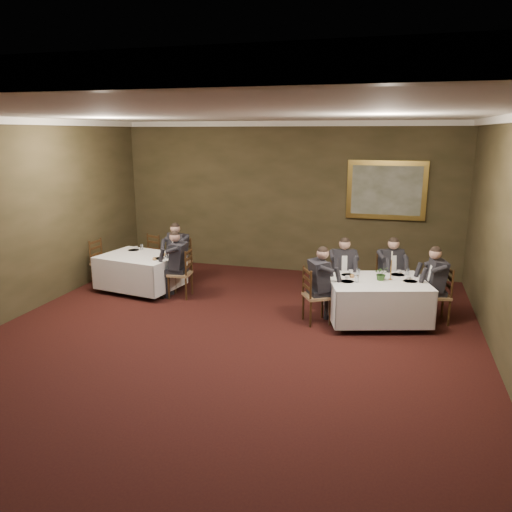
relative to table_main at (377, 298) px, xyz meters
The scene contains 25 objects.
ground 3.07m from the table_main, 137.81° to the right, with size 10.00×10.00×0.00m, color black.
ceiling 4.30m from the table_main, 137.81° to the right, with size 8.00×10.00×0.10m, color silver.
back_wall 3.94m from the table_main, 127.16° to the left, with size 8.00×0.10×3.50m, color #302B18.
crown_molding 4.26m from the table_main, 137.81° to the right, with size 8.00×10.00×0.12m.
table_main is the anchor object (origin of this frame).
table_second 4.88m from the table_main, behind, with size 1.77×1.46×0.67m.
chair_main_backleft 0.98m from the table_main, 133.87° to the left, with size 0.53×0.52×1.00m.
diner_main_backleft 0.96m from the table_main, 134.21° to the left, with size 0.51×0.56×1.35m.
chair_main_backright 0.98m from the table_main, 78.83° to the left, with size 0.58×0.57×1.00m.
diner_main_backright 0.96m from the table_main, 78.42° to the left, with size 0.56×0.60×1.35m.
chair_main_endleft 1.07m from the table_main, 163.54° to the right, with size 0.58×0.59×1.00m.
diner_main_endleft 1.05m from the table_main, 163.68° to the right, with size 0.61×0.58×1.35m.
chair_main_endright 1.07m from the table_main, 16.27° to the left, with size 0.50×0.52×1.00m.
diner_main_endright 1.05m from the table_main, 16.32° to the left, with size 0.55×0.49×1.35m.
chair_sec_backleft 5.31m from the table_main, 164.72° to the left, with size 0.56×0.55×1.00m.
chair_sec_backright 4.47m from the table_main, 163.69° to the left, with size 0.54×0.52×1.00m.
diner_sec_backright 4.47m from the table_main, 163.84° to the left, with size 0.51×0.57×1.35m.
chair_sec_endright 3.88m from the table_main, behind, with size 0.46×0.48×1.00m.
diner_sec_endright 3.89m from the table_main, behind, with size 0.51×0.45×1.35m.
chair_sec_endleft 5.88m from the table_main, behind, with size 0.46×0.48×1.00m.
centerpiece 0.45m from the table_main, 29.47° to the left, with size 0.24×0.21×0.27m, color #2D5926.
candlestick 0.56m from the table_main, 28.20° to the left, with size 0.08×0.08×0.52m.
place_setting_table_main 0.63m from the table_main, 153.51° to the left, with size 0.33×0.31×0.14m.
place_setting_table_second 5.25m from the table_main, 169.52° to the left, with size 0.33×0.31×0.14m.
painting 3.29m from the table_main, 90.00° to the left, with size 1.72×0.09×1.30m.
Camera 1 is at (2.44, -6.47, 3.25)m, focal length 35.00 mm.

